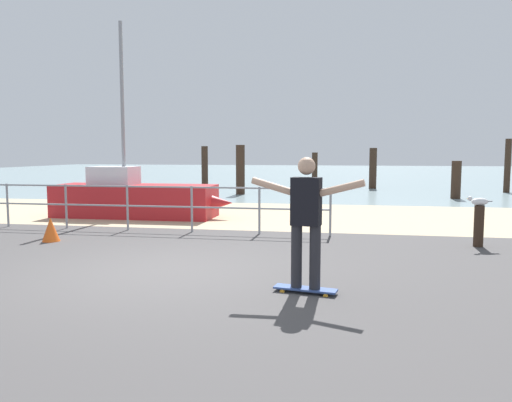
# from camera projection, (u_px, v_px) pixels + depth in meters

# --- Properties ---
(ground_plane) EXTENTS (24.00, 10.00, 0.04)m
(ground_plane) POSITION_uv_depth(u_px,v_px,m) (130.00, 290.00, 6.48)
(ground_plane) COLOR #474444
(ground_plane) RESTS_ON ground
(beach_strip) EXTENTS (24.00, 6.00, 0.04)m
(beach_strip) POSITION_uv_depth(u_px,v_px,m) (248.00, 215.00, 14.31)
(beach_strip) COLOR tan
(beach_strip) RESTS_ON ground
(sea_surface) EXTENTS (72.00, 50.00, 0.04)m
(sea_surface) POSITION_uv_depth(u_px,v_px,m) (312.00, 174.00, 41.73)
(sea_surface) COLOR #849EA3
(sea_surface) RESTS_ON ground
(railing_fence) EXTENTS (10.73, 0.05, 1.05)m
(railing_fence) POSITION_uv_depth(u_px,v_px,m) (96.00, 200.00, 11.42)
(railing_fence) COLOR gray
(railing_fence) RESTS_ON ground
(sailboat) EXTENTS (4.96, 1.43, 5.28)m
(sailboat) POSITION_uv_depth(u_px,v_px,m) (141.00, 199.00, 13.63)
(sailboat) COLOR #B21E23
(sailboat) RESTS_ON ground
(skateboard) EXTENTS (0.82, 0.34, 0.08)m
(skateboard) POSITION_uv_depth(u_px,v_px,m) (305.00, 289.00, 6.29)
(skateboard) COLOR #334C8C
(skateboard) RESTS_ON ground
(skateboarder) EXTENTS (1.44, 0.35, 1.65)m
(skateboarder) POSITION_uv_depth(u_px,v_px,m) (306.00, 215.00, 6.19)
(skateboarder) COLOR #26262B
(skateboarder) RESTS_ON skateboard
(bollard_short) EXTENTS (0.18, 0.18, 0.80)m
(bollard_short) POSITION_uv_depth(u_px,v_px,m) (479.00, 227.00, 9.33)
(bollard_short) COLOR #332319
(bollard_short) RESTS_ON ground
(seagull) EXTENTS (0.49, 0.20, 0.18)m
(seagull) POSITION_uv_depth(u_px,v_px,m) (479.00, 201.00, 9.29)
(seagull) COLOR white
(seagull) RESTS_ON bollard_short
(groyne_post_0) EXTENTS (0.34, 0.34, 2.10)m
(groyne_post_0) POSITION_uv_depth(u_px,v_px,m) (205.00, 167.00, 25.75)
(groyne_post_0) COLOR #332319
(groyne_post_0) RESTS_ON ground
(groyne_post_1) EXTENTS (0.37, 0.37, 2.09)m
(groyne_post_1) POSITION_uv_depth(u_px,v_px,m) (240.00, 170.00, 20.89)
(groyne_post_1) COLOR #332319
(groyne_post_1) RESTS_ON ground
(groyne_post_2) EXTENTS (0.28, 0.28, 1.77)m
(groyne_post_2) POSITION_uv_depth(u_px,v_px,m) (315.00, 170.00, 24.85)
(groyne_post_2) COLOR #332319
(groyne_post_2) RESTS_ON ground
(groyne_post_3) EXTENTS (0.36, 0.36, 2.00)m
(groyne_post_3) POSITION_uv_depth(u_px,v_px,m) (373.00, 168.00, 24.28)
(groyne_post_3) COLOR #332319
(groyne_post_3) RESTS_ON ground
(groyne_post_4) EXTENTS (0.36, 0.36, 1.46)m
(groyne_post_4) POSITION_uv_depth(u_px,v_px,m) (456.00, 180.00, 18.91)
(groyne_post_4) COLOR #332319
(groyne_post_4) RESTS_ON ground
(groyne_post_5) EXTENTS (0.26, 0.26, 2.38)m
(groyne_post_5) POSITION_uv_depth(u_px,v_px,m) (508.00, 166.00, 21.77)
(groyne_post_5) COLOR #332319
(groyne_post_5) RESTS_ON ground
(traffic_cone) EXTENTS (0.36, 0.36, 0.50)m
(traffic_cone) POSITION_uv_depth(u_px,v_px,m) (51.00, 230.00, 9.90)
(traffic_cone) COLOR #E55919
(traffic_cone) RESTS_ON ground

